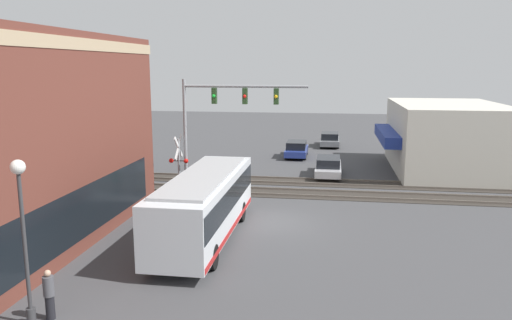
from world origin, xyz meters
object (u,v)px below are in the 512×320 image
(crossing_signal, at_px, (179,161))
(city_bus, at_px, (205,204))
(streetlamp, at_px, (23,228))
(parked_car_blue, at_px, (297,150))
(parked_car_grey, at_px, (330,140))
(pedestrian_at_crossing, at_px, (203,184))
(pedestrian_by_lamp, at_px, (49,294))
(parked_car_silver, at_px, (328,167))

(crossing_signal, bearing_deg, city_bus, -153.84)
(streetlamp, xyz_separation_m, parked_car_blue, (29.71, -5.98, -2.40))
(parked_car_grey, bearing_deg, pedestrian_at_crossing, 160.59)
(streetlamp, height_order, pedestrian_by_lamp, streetlamp)
(city_bus, xyz_separation_m, streetlamp, (-8.18, 3.38, 1.38))
(crossing_signal, distance_m, pedestrian_at_crossing, 1.98)
(parked_car_silver, xyz_separation_m, pedestrian_by_lamp, (-22.24, 8.35, 0.17))
(parked_car_grey, bearing_deg, city_bus, 169.05)
(parked_car_silver, bearing_deg, city_bus, 159.45)
(city_bus, xyz_separation_m, crossing_signal, (6.68, 3.28, 0.62))
(streetlamp, height_order, parked_car_blue, streetlamp)
(streetlamp, bearing_deg, parked_car_silver, -21.25)
(parked_car_silver, distance_m, parked_car_grey, 13.51)
(parked_car_blue, bearing_deg, crossing_signal, 158.38)
(streetlamp, height_order, parked_car_silver, streetlamp)
(city_bus, height_order, parked_car_blue, city_bus)
(parked_car_silver, height_order, parked_car_blue, parked_car_blue)
(streetlamp, bearing_deg, city_bus, -22.46)
(streetlamp, relative_size, parked_car_silver, 1.06)
(parked_car_blue, relative_size, parked_car_grey, 0.97)
(city_bus, height_order, parked_car_silver, city_bus)
(pedestrian_at_crossing, bearing_deg, parked_car_grey, -19.41)
(city_bus, height_order, streetlamp, streetlamp)
(parked_car_silver, bearing_deg, parked_car_grey, -0.00)
(pedestrian_by_lamp, bearing_deg, streetlamp, 128.43)
(city_bus, xyz_separation_m, pedestrian_by_lamp, (-7.84, 2.95, -0.85))
(crossing_signal, distance_m, parked_car_blue, 16.05)
(streetlamp, distance_m, pedestrian_at_crossing, 15.45)
(pedestrian_by_lamp, bearing_deg, pedestrian_at_crossing, -3.81)
(parked_car_grey, bearing_deg, parked_car_blue, 156.36)
(city_bus, xyz_separation_m, pedestrian_at_crossing, (7.05, 1.96, -0.80))
(pedestrian_by_lamp, bearing_deg, crossing_signal, 1.32)
(pedestrian_by_lamp, xyz_separation_m, pedestrian_at_crossing, (14.88, -0.99, 0.06))
(crossing_signal, distance_m, pedestrian_by_lamp, 14.60)
(streetlamp, xyz_separation_m, parked_car_grey, (36.10, -8.78, -2.41))
(city_bus, relative_size, parked_car_silver, 2.11)
(crossing_signal, relative_size, pedestrian_by_lamp, 2.35)
(parked_car_silver, height_order, pedestrian_by_lamp, pedestrian_by_lamp)
(city_bus, distance_m, streetlamp, 8.96)
(parked_car_grey, distance_m, pedestrian_by_lamp, 36.72)
(crossing_signal, distance_m, parked_car_grey, 23.00)
(parked_car_blue, bearing_deg, pedestrian_by_lamp, 169.30)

